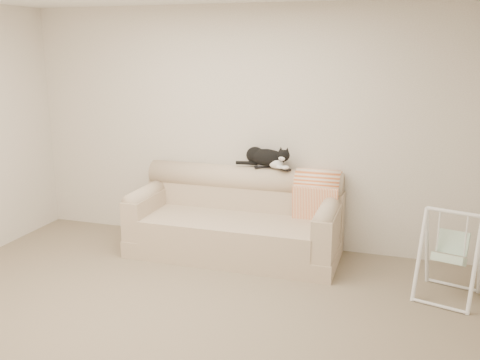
# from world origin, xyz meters

# --- Properties ---
(ground_plane) EXTENTS (5.00, 5.00, 0.00)m
(ground_plane) POSITION_xyz_m (0.00, 0.00, 0.00)
(ground_plane) COLOR #7B6D57
(ground_plane) RESTS_ON ground
(room_shell) EXTENTS (5.04, 4.04, 2.60)m
(room_shell) POSITION_xyz_m (0.00, 0.00, 1.53)
(room_shell) COLOR #C1B3A0
(room_shell) RESTS_ON ground
(sofa) EXTENTS (2.20, 0.93, 0.90)m
(sofa) POSITION_xyz_m (0.04, 1.62, 0.35)
(sofa) COLOR tan
(sofa) RESTS_ON ground
(remote_a) EXTENTS (0.18, 0.14, 0.03)m
(remote_a) POSITION_xyz_m (0.26, 1.86, 0.91)
(remote_a) COLOR black
(remote_a) RESTS_ON sofa
(remote_b) EXTENTS (0.17, 0.14, 0.02)m
(remote_b) POSITION_xyz_m (0.50, 1.84, 0.91)
(remote_b) COLOR black
(remote_b) RESTS_ON sofa
(tuxedo_cat) EXTENTS (0.61, 0.32, 0.24)m
(tuxedo_cat) POSITION_xyz_m (0.30, 1.87, 1.01)
(tuxedo_cat) COLOR black
(tuxedo_cat) RESTS_ON sofa
(throw_blanket) EXTENTS (0.46, 0.38, 0.58)m
(throw_blanket) POSITION_xyz_m (0.87, 1.84, 0.72)
(throw_blanket) COLOR orange
(throw_blanket) RESTS_ON sofa
(baby_swing) EXTENTS (0.61, 0.64, 0.81)m
(baby_swing) POSITION_xyz_m (2.15, 1.17, 0.40)
(baby_swing) COLOR white
(baby_swing) RESTS_ON ground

